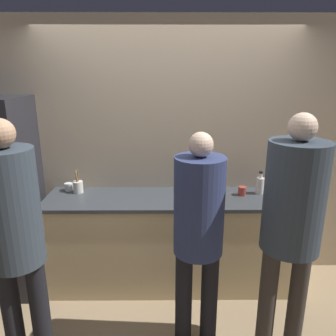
{
  "coord_description": "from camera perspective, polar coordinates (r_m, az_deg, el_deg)",
  "views": [
    {
      "loc": [
        -0.02,
        -2.57,
        2.1
      ],
      "look_at": [
        0.0,
        0.14,
        1.29
      ],
      "focal_mm": 35.0,
      "sensor_mm": 36.0,
      "label": 1
    }
  ],
  "objects": [
    {
      "name": "bottle_clear",
      "position": [
        3.32,
        15.71,
        -2.84
      ],
      "size": [
        0.08,
        0.08,
        0.23
      ],
      "color": "silver",
      "rests_on": "counter"
    },
    {
      "name": "person_right",
      "position": [
        2.44,
        20.83,
        -7.6
      ],
      "size": [
        0.41,
        0.41,
        1.85
      ],
      "color": "#38332D",
      "rests_on": "ground_plane"
    },
    {
      "name": "cup_white",
      "position": [
        3.44,
        -16.91,
        -3.16
      ],
      "size": [
        0.08,
        0.08,
        0.08
      ],
      "color": "white",
      "rests_on": "counter"
    },
    {
      "name": "ground_plane",
      "position": [
        3.32,
        0.02,
        -22.58
      ],
      "size": [
        14.0,
        14.0,
        0.0
      ],
      "primitive_type": "plane",
      "color": "#9E8460"
    },
    {
      "name": "cup_red",
      "position": [
        3.25,
        12.77,
        -3.91
      ],
      "size": [
        0.08,
        0.08,
        0.08
      ],
      "color": "#A33D33",
      "rests_on": "counter"
    },
    {
      "name": "counter",
      "position": [
        3.35,
        -0.03,
        -12.49
      ],
      "size": [
        2.34,
        0.63,
        0.94
      ],
      "color": "beige",
      "rests_on": "ground_plane"
    },
    {
      "name": "fruit_bowl",
      "position": [
        3.07,
        6.79,
        -4.59
      ],
      "size": [
        0.34,
        0.34,
        0.15
      ],
      "color": "brown",
      "rests_on": "counter"
    },
    {
      "name": "refrigerator",
      "position": [
        3.48,
        -26.91,
        -4.71
      ],
      "size": [
        0.6,
        0.65,
        1.88
      ],
      "color": "#232328",
      "rests_on": "ground_plane"
    },
    {
      "name": "wall_back",
      "position": [
        3.32,
        -0.06,
        2.68
      ],
      "size": [
        5.2,
        0.06,
        2.6
      ],
      "color": "#C6B293",
      "rests_on": "ground_plane"
    },
    {
      "name": "person_left",
      "position": [
        2.37,
        -25.25,
        -9.86
      ],
      "size": [
        0.36,
        0.36,
        1.84
      ],
      "color": "black",
      "rests_on": "ground_plane"
    },
    {
      "name": "person_center",
      "position": [
        2.4,
        5.34,
        -9.96
      ],
      "size": [
        0.36,
        0.36,
        1.71
      ],
      "color": "black",
      "rests_on": "ground_plane"
    },
    {
      "name": "utensil_crock",
      "position": [
        3.35,
        -15.4,
        -3.1
      ],
      "size": [
        0.1,
        0.1,
        0.23
      ],
      "color": "silver",
      "rests_on": "counter"
    }
  ]
}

